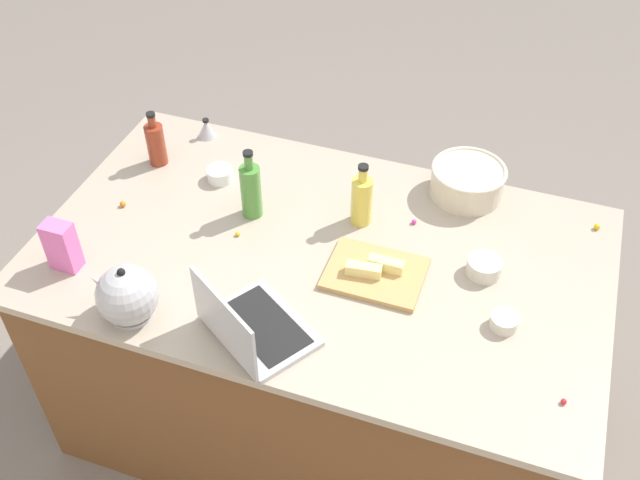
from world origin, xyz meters
name	(u,v)px	position (x,y,z in m)	size (l,w,h in m)	color
ground_plane	(320,411)	(0.00, 0.00, 0.00)	(12.00, 12.00, 0.00)	slate
island_counter	(320,340)	(0.00, 0.00, 0.45)	(1.81, 1.07, 0.90)	brown
laptop	(249,327)	(0.07, 0.40, 0.95)	(0.38, 0.36, 0.22)	#B7B7BC
mixing_bowl_large	(467,181)	(-0.38, -0.44, 0.96)	(0.26, 0.26, 0.11)	beige
bottle_oil	(362,199)	(-0.08, -0.18, 0.99)	(0.07, 0.07, 0.23)	#DBC64C
bottle_olive	(251,190)	(0.28, -0.10, 1.00)	(0.07, 0.07, 0.26)	#4C8C38
bottle_soy	(156,143)	(0.71, -0.25, 0.98)	(0.07, 0.07, 0.21)	maroon
kettle	(127,295)	(0.43, 0.43, 0.98)	(0.21, 0.18, 0.20)	#ADADB2
cutting_board	(375,273)	(-0.20, 0.04, 0.91)	(0.30, 0.23, 0.02)	tan
butter_stick_left	(386,264)	(-0.22, 0.02, 0.94)	(0.11, 0.04, 0.04)	#F4E58C
butter_stick_right	(364,270)	(-0.16, 0.07, 0.94)	(0.11, 0.04, 0.04)	#F4E58C
ramekin_small	(484,267)	(-0.51, -0.08, 0.93)	(0.11, 0.11, 0.05)	beige
ramekin_medium	(220,174)	(0.46, -0.23, 0.92)	(0.09, 0.09, 0.05)	white
ramekin_wide	(504,322)	(-0.60, 0.12, 0.92)	(0.08, 0.08, 0.04)	beige
kitchen_timer	(207,128)	(0.61, -0.45, 0.94)	(0.07, 0.07, 0.08)	#B2B2B7
candy_bag	(62,246)	(0.72, 0.32, 0.99)	(0.09, 0.06, 0.17)	pink
candy_0	(238,234)	(0.28, 0.02, 0.91)	(0.02, 0.02, 0.02)	yellow
candy_1	(564,401)	(-0.79, 0.33, 0.91)	(0.02, 0.02, 0.02)	red
candy_2	(597,227)	(-0.82, -0.40, 0.91)	(0.02, 0.02, 0.02)	yellow
candy_3	(123,204)	(0.71, 0.01, 0.91)	(0.02, 0.02, 0.02)	orange
candy_4	(228,306)	(0.18, 0.32, 0.91)	(0.01, 0.01, 0.01)	red
candy_5	(414,222)	(-0.25, -0.23, 0.91)	(0.02, 0.02, 0.02)	#CC3399
candy_6	(439,199)	(-0.30, -0.37, 0.91)	(0.02, 0.02, 0.02)	yellow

